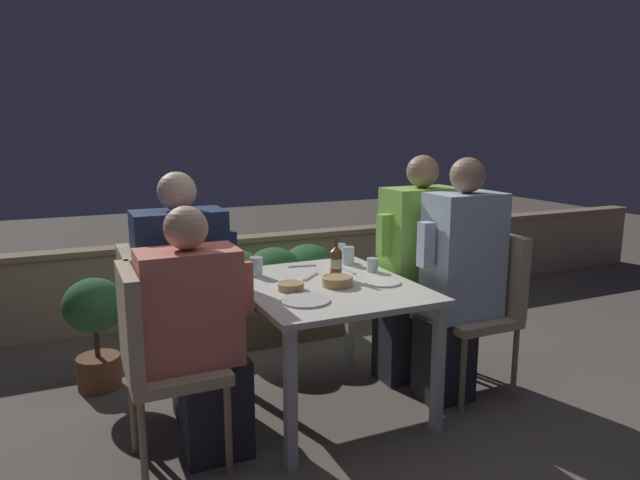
% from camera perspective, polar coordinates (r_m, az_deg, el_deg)
% --- Properties ---
extents(ground_plane, '(16.00, 16.00, 0.00)m').
position_cam_1_polar(ground_plane, '(3.26, 0.59, -16.31)').
color(ground_plane, '#665B51').
extents(parapet_wall, '(9.00, 0.18, 0.64)m').
position_cam_1_polar(parapet_wall, '(4.72, -8.59, -3.47)').
color(parapet_wall, tan).
rests_on(parapet_wall, ground_plane).
extents(dining_table, '(0.88, 1.04, 0.70)m').
position_cam_1_polar(dining_table, '(3.03, 0.61, -5.91)').
color(dining_table, silver).
rests_on(dining_table, ground_plane).
extents(planter_hedge, '(0.97, 0.47, 0.67)m').
position_cam_1_polar(planter_hedge, '(4.12, -4.55, -4.84)').
color(planter_hedge, brown).
rests_on(planter_hedge, ground_plane).
extents(chair_left_near, '(0.42, 0.42, 0.93)m').
position_cam_1_polar(chair_left_near, '(2.61, -16.37, -10.50)').
color(chair_left_near, tan).
rests_on(chair_left_near, ground_plane).
extents(person_coral_top, '(0.50, 0.26, 1.18)m').
position_cam_1_polar(person_coral_top, '(2.63, -12.00, -9.42)').
color(person_coral_top, '#282833').
rests_on(person_coral_top, ground_plane).
extents(chair_left_far, '(0.42, 0.42, 0.93)m').
position_cam_1_polar(chair_left_far, '(2.97, -16.70, -7.85)').
color(chair_left_far, tan).
rests_on(chair_left_far, ground_plane).
extents(person_navy_jumper, '(0.51, 0.26, 1.30)m').
position_cam_1_polar(person_navy_jumper, '(2.98, -13.01, -5.82)').
color(person_navy_jumper, '#282833').
rests_on(person_navy_jumper, ground_plane).
extents(chair_right_near, '(0.42, 0.42, 0.93)m').
position_cam_1_polar(chair_right_near, '(3.38, 16.16, -5.50)').
color(chair_right_near, tan).
rests_on(chair_right_near, ground_plane).
extents(person_blue_shirt, '(0.48, 0.26, 1.35)m').
position_cam_1_polar(person_blue_shirt, '(3.23, 13.62, -3.90)').
color(person_blue_shirt, '#282833').
rests_on(person_blue_shirt, ground_plane).
extents(chair_right_far, '(0.42, 0.42, 0.93)m').
position_cam_1_polar(chair_right_far, '(3.60, 12.04, -4.31)').
color(chair_right_far, tan).
rests_on(chair_right_far, ground_plane).
extents(person_green_blouse, '(0.50, 0.26, 1.35)m').
position_cam_1_polar(person_green_blouse, '(3.46, 9.49, -2.81)').
color(person_green_blouse, '#282833').
rests_on(person_green_blouse, ground_plane).
extents(beer_bottle, '(0.07, 0.07, 0.24)m').
position_cam_1_polar(beer_bottle, '(3.11, 1.62, -2.14)').
color(beer_bottle, brown).
rests_on(beer_bottle, dining_table).
extents(plate_0, '(0.19, 0.19, 0.01)m').
position_cam_1_polar(plate_0, '(3.03, 6.29, -4.23)').
color(plate_0, white).
rests_on(plate_0, dining_table).
extents(plate_1, '(0.24, 0.24, 0.01)m').
position_cam_1_polar(plate_1, '(2.70, -1.49, -6.07)').
color(plate_1, silver).
rests_on(plate_1, dining_table).
extents(bowl_0, '(0.16, 0.16, 0.05)m').
position_cam_1_polar(bowl_0, '(2.96, 1.75, -4.08)').
color(bowl_0, tan).
rests_on(bowl_0, dining_table).
extents(bowl_1, '(0.13, 0.13, 0.04)m').
position_cam_1_polar(bowl_1, '(2.89, -2.93, -4.60)').
color(bowl_1, tan).
rests_on(bowl_1, dining_table).
extents(glass_cup_0, '(0.07, 0.07, 0.11)m').
position_cam_1_polar(glass_cup_0, '(3.42, 2.86, -1.57)').
color(glass_cup_0, silver).
rests_on(glass_cup_0, dining_table).
extents(glass_cup_1, '(0.07, 0.07, 0.11)m').
position_cam_1_polar(glass_cup_1, '(3.17, -6.41, -2.66)').
color(glass_cup_1, silver).
rests_on(glass_cup_1, dining_table).
extents(glass_cup_2, '(0.06, 0.06, 0.10)m').
position_cam_1_polar(glass_cup_2, '(3.52, 2.07, -1.22)').
color(glass_cup_2, silver).
rests_on(glass_cup_2, dining_table).
extents(glass_cup_3, '(0.06, 0.06, 0.08)m').
position_cam_1_polar(glass_cup_3, '(3.26, 5.25, -2.48)').
color(glass_cup_3, silver).
rests_on(glass_cup_3, dining_table).
extents(fork_0, '(0.14, 0.13, 0.01)m').
position_cam_1_polar(fork_0, '(3.13, -0.97, -3.68)').
color(fork_0, silver).
rests_on(fork_0, dining_table).
extents(fork_1, '(0.17, 0.05, 0.01)m').
position_cam_1_polar(fork_1, '(3.37, -1.84, -2.60)').
color(fork_1, silver).
rests_on(fork_1, dining_table).
extents(fork_2, '(0.02, 0.17, 0.01)m').
position_cam_1_polar(fork_2, '(3.27, 2.75, -3.05)').
color(fork_2, silver).
rests_on(fork_2, dining_table).
extents(potted_plant, '(0.35, 0.35, 0.66)m').
position_cam_1_polar(potted_plant, '(3.56, -21.56, -7.59)').
color(potted_plant, brown).
rests_on(potted_plant, ground_plane).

